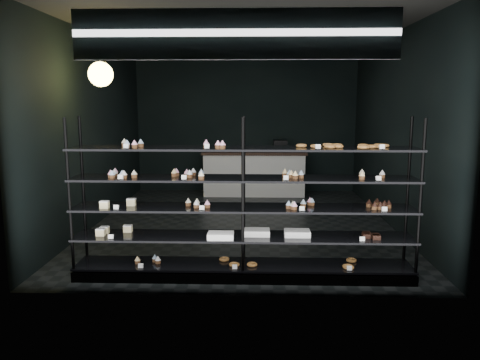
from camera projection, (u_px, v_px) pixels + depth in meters
The scene contains 5 objects.
room at pixel (243, 130), 7.77m from camera, with size 5.01×6.01×3.20m.
display_shelf at pixel (241, 226), 5.52m from camera, with size 4.00×0.50×1.91m.
signage at pixel (235, 34), 4.69m from camera, with size 3.30×0.05×0.50m.
pendant_lamp at pixel (101, 74), 6.45m from camera, with size 0.34×0.34×0.90m.
service_counter at pixel (254, 173), 10.41m from camera, with size 2.29×0.65×1.23m.
Camera 1 is at (0.20, -7.79, 2.10)m, focal length 35.00 mm.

